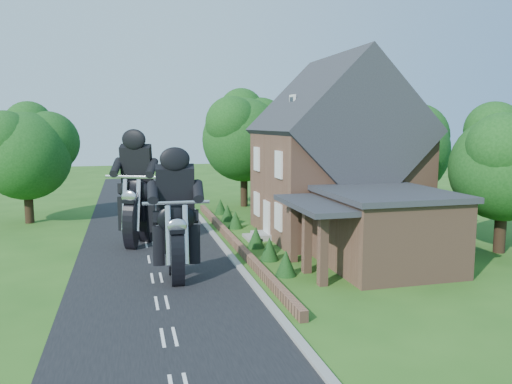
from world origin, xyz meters
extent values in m
plane|color=#285618|center=(0.00, 0.00, 0.00)|extent=(120.00, 120.00, 0.00)
cube|color=black|center=(0.00, 0.00, 0.01)|extent=(7.00, 80.00, 0.02)
cube|color=gray|center=(3.65, 0.00, 0.06)|extent=(0.30, 80.00, 0.12)
cube|color=#895C45|center=(4.30, 5.00, 0.20)|extent=(0.30, 22.00, 0.40)
cube|color=#895C45|center=(10.50, 6.00, 3.00)|extent=(8.00, 8.00, 6.00)
cube|color=#27292F|center=(10.50, 6.00, 6.00)|extent=(8.48, 8.64, 8.48)
cube|color=#895C45|center=(12.50, 6.00, 9.20)|extent=(0.60, 0.90, 1.60)
cube|color=white|center=(7.90, 6.00, 7.50)|extent=(0.12, 0.80, 0.90)
cube|color=black|center=(7.84, 6.00, 7.50)|extent=(0.04, 0.55, 0.65)
cube|color=white|center=(6.44, 6.00, 1.05)|extent=(0.10, 1.10, 2.10)
cube|color=gray|center=(6.10, 6.00, 0.15)|extent=(0.80, 1.60, 0.30)
cube|color=gray|center=(5.60, 6.00, 0.07)|extent=(0.80, 1.60, 0.15)
cube|color=white|center=(6.44, 3.80, 1.60)|extent=(0.10, 1.10, 1.40)
cube|color=black|center=(6.42, 3.80, 1.60)|extent=(0.04, 0.92, 1.22)
cube|color=white|center=(6.44, 8.20, 1.60)|extent=(0.10, 1.10, 1.40)
cube|color=black|center=(6.42, 8.20, 1.60)|extent=(0.04, 0.92, 1.22)
cube|color=white|center=(6.44, 3.80, 4.30)|extent=(0.10, 1.10, 1.40)
cube|color=black|center=(6.42, 3.80, 4.30)|extent=(0.04, 0.92, 1.22)
cube|color=white|center=(6.44, 8.20, 4.30)|extent=(0.10, 1.10, 1.40)
cube|color=black|center=(6.42, 8.20, 4.30)|extent=(0.04, 0.92, 1.22)
cube|color=#895C45|center=(10.00, -0.80, 1.60)|extent=(5.00, 5.60, 3.20)
cube|color=#27292F|center=(10.00, -0.80, 3.32)|extent=(5.30, 5.94, 0.24)
cube|color=#27292F|center=(6.90, -0.80, 2.95)|extent=(2.60, 5.32, 0.22)
cube|color=#895C45|center=(6.30, -2.60, 1.40)|extent=(0.35, 0.35, 2.80)
cube|color=#895C45|center=(6.30, -0.80, 1.40)|extent=(0.35, 0.35, 2.80)
cube|color=#895C45|center=(6.30, 1.00, 1.40)|extent=(0.35, 0.35, 2.80)
cylinder|color=black|center=(17.00, 0.00, 1.40)|extent=(0.56, 0.56, 2.80)
sphere|color=#124012|center=(17.00, 0.00, 4.23)|extent=(5.20, 5.20, 5.20)
sphere|color=#124012|center=(16.09, -0.78, 5.27)|extent=(3.22, 3.22, 3.22)
sphere|color=#124012|center=(17.10, 1.04, 6.05)|extent=(2.86, 2.86, 2.86)
cylinder|color=black|center=(16.50, 8.50, 1.50)|extent=(0.56, 0.56, 3.00)
sphere|color=#124012|center=(16.50, 8.50, 4.65)|extent=(6.00, 6.00, 6.00)
sphere|color=#124012|center=(17.85, 9.10, 5.55)|extent=(4.32, 4.32, 4.32)
sphere|color=#124012|center=(15.45, 7.60, 5.85)|extent=(3.72, 3.72, 3.72)
sphere|color=#124012|center=(16.60, 9.70, 6.75)|extent=(3.30, 3.30, 3.30)
cylinder|color=black|center=(14.00, 16.00, 1.80)|extent=(0.56, 0.56, 3.60)
sphere|color=#124012|center=(14.00, 16.00, 5.58)|extent=(7.20, 7.20, 7.20)
sphere|color=#124012|center=(15.62, 16.72, 6.66)|extent=(5.18, 5.18, 5.18)
sphere|color=#124012|center=(12.74, 14.92, 7.02)|extent=(4.46, 4.46, 4.46)
sphere|color=#124012|center=(14.10, 17.44, 8.10)|extent=(3.96, 3.96, 3.96)
cylinder|color=black|center=(8.00, 17.00, 1.70)|extent=(0.56, 0.56, 3.40)
sphere|color=#124012|center=(8.00, 17.00, 5.16)|extent=(6.40, 6.40, 6.40)
sphere|color=#124012|center=(9.44, 17.64, 6.12)|extent=(4.61, 4.61, 4.61)
sphere|color=#124012|center=(6.88, 16.04, 6.44)|extent=(3.97, 3.97, 3.97)
sphere|color=#124012|center=(8.10, 18.28, 7.40)|extent=(3.52, 3.52, 3.52)
cylinder|color=black|center=(-7.00, 14.00, 1.40)|extent=(0.56, 0.56, 2.80)
sphere|color=#124012|center=(-7.00, 14.00, 4.34)|extent=(5.60, 5.60, 5.60)
sphere|color=#124012|center=(-5.74, 14.56, 5.18)|extent=(4.03, 4.03, 4.03)
sphere|color=#124012|center=(-7.98, 13.16, 5.46)|extent=(3.47, 3.47, 3.47)
sphere|color=#124012|center=(-6.90, 15.12, 6.30)|extent=(3.08, 3.08, 3.08)
cone|color=#113410|center=(5.30, -1.00, 0.55)|extent=(0.90, 0.90, 1.10)
cone|color=#113410|center=(5.30, 1.50, 0.55)|extent=(0.90, 0.90, 1.10)
cone|color=#113410|center=(5.30, 4.00, 0.55)|extent=(0.90, 0.90, 1.10)
cone|color=#113410|center=(5.30, 9.00, 0.55)|extent=(0.90, 0.90, 1.10)
cone|color=#113410|center=(5.30, 11.50, 0.55)|extent=(0.90, 0.90, 1.10)
cone|color=#113410|center=(5.30, 14.00, 0.55)|extent=(0.90, 0.90, 1.10)
camera|label=1|loc=(-1.05, -20.39, 6.32)|focal=35.00mm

